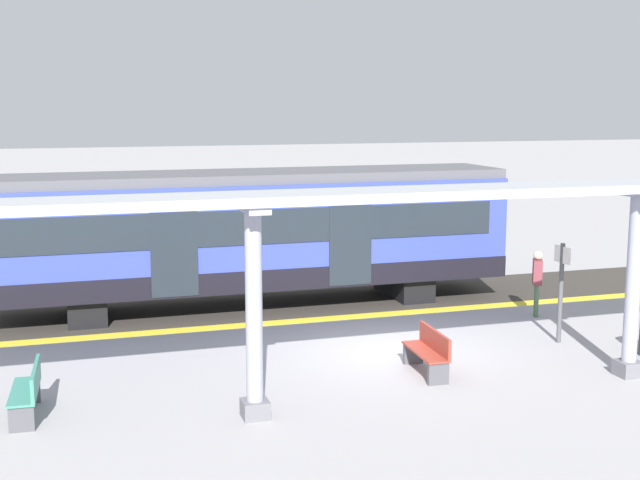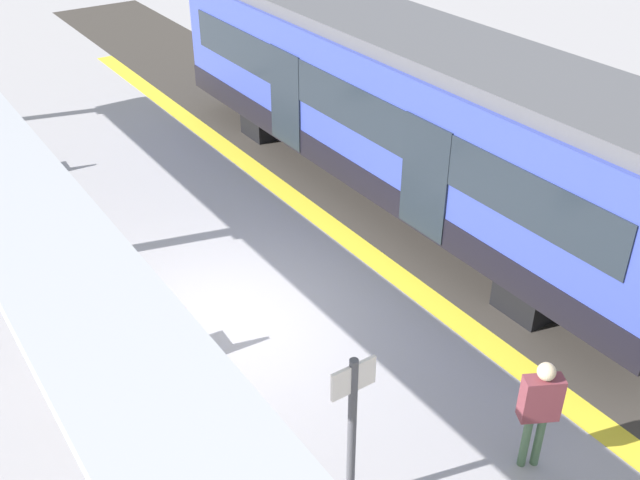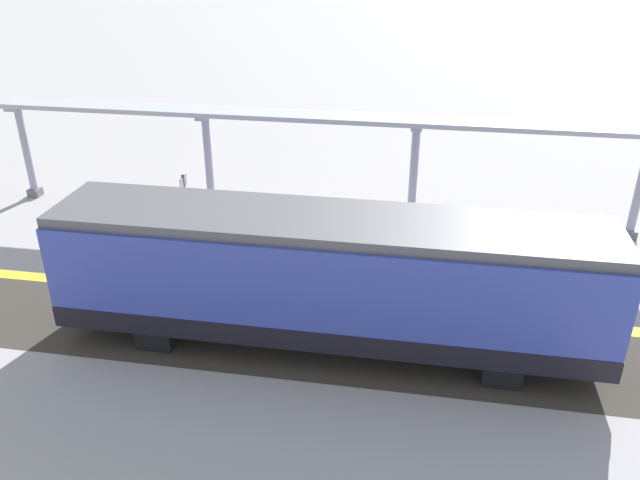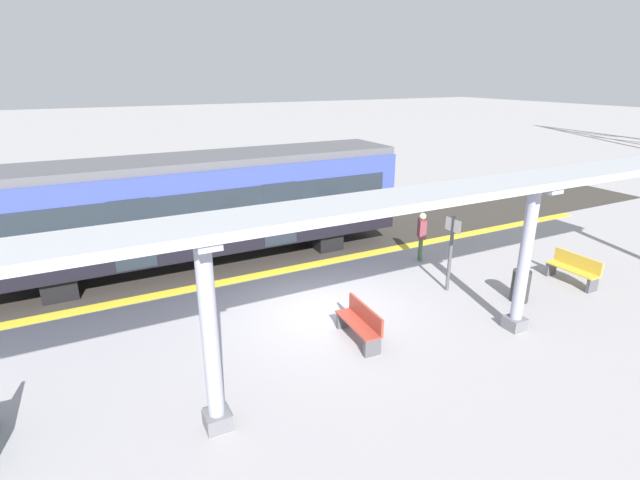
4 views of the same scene
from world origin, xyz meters
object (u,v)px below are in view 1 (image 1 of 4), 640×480
object	(u,v)px
platform_info_sign	(561,283)
passenger_waiting_near_edge	(537,276)
canopy_pillar_second	(254,311)
canopy_pillar_third	(633,283)
train_near_carriage	(253,236)
bench_far_end	(29,391)
bench_near_end	(429,351)

from	to	relation	value
platform_info_sign	passenger_waiting_near_edge	xyz separation A→B (m)	(-2.19, 0.77, -0.31)
canopy_pillar_second	canopy_pillar_third	bearing A→B (deg)	90.00
canopy_pillar_third	platform_info_sign	world-z (taller)	canopy_pillar_third
passenger_waiting_near_edge	platform_info_sign	bearing A→B (deg)	-19.37
canopy_pillar_second	passenger_waiting_near_edge	distance (m)	9.39
platform_info_sign	passenger_waiting_near_edge	distance (m)	2.34
train_near_carriage	platform_info_sign	bearing A→B (deg)	46.82
canopy_pillar_second	bench_far_end	xyz separation A→B (m)	(-1.18, -3.59, -1.38)
bench_far_end	passenger_waiting_near_edge	bearing A→B (deg)	106.26
train_near_carriage	bench_far_end	size ratio (longest dim) A/B	8.60
passenger_waiting_near_edge	canopy_pillar_second	bearing A→B (deg)	-60.51
train_near_carriage	canopy_pillar_second	xyz separation A→B (m)	(7.70, -1.74, -0.01)
canopy_pillar_third	bench_far_end	distance (m)	11.08
bench_far_end	platform_info_sign	world-z (taller)	platform_info_sign
bench_near_end	canopy_pillar_second	bearing A→B (deg)	-71.02
train_near_carriage	bench_near_end	size ratio (longest dim) A/B	8.60
train_near_carriage	passenger_waiting_near_edge	bearing A→B (deg)	64.18
canopy_pillar_second	passenger_waiting_near_edge	xyz separation A→B (m)	(-4.60, 8.14, -0.80)
platform_info_sign	passenger_waiting_near_edge	world-z (taller)	platform_info_sign
bench_near_end	platform_info_sign	bearing A→B (deg)	107.29
train_near_carriage	bench_far_end	distance (m)	8.53
bench_near_end	bench_far_end	size ratio (longest dim) A/B	1.00
canopy_pillar_second	bench_near_end	xyz separation A→B (m)	(-1.29, 3.74, -1.38)
bench_near_end	passenger_waiting_near_edge	bearing A→B (deg)	127.01
train_near_carriage	platform_info_sign	world-z (taller)	train_near_carriage
bench_far_end	passenger_waiting_near_edge	distance (m)	12.23
platform_info_sign	bench_far_end	bearing A→B (deg)	-83.58
bench_far_end	platform_info_sign	xyz separation A→B (m)	(-1.23, 10.96, 0.89)
bench_near_end	platform_info_sign	world-z (taller)	platform_info_sign
train_near_carriage	canopy_pillar_third	world-z (taller)	canopy_pillar_third
passenger_waiting_near_edge	bench_far_end	bearing A→B (deg)	-73.74
canopy_pillar_third	platform_info_sign	size ratio (longest dim) A/B	1.63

